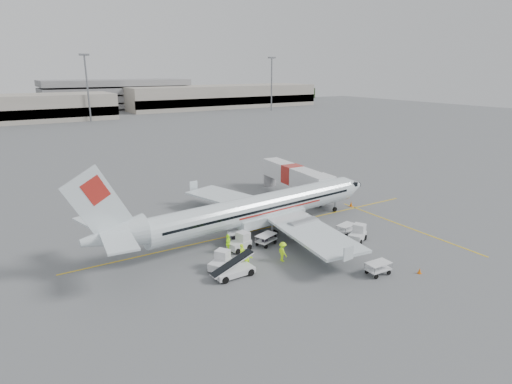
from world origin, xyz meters
TOP-DOWN VIEW (x-y plane):
  - ground at (0.00, 0.00)m, footprint 360.00×360.00m
  - stripe_lead at (0.00, 0.00)m, footprint 44.00×0.20m
  - stripe_cross at (14.00, -8.00)m, footprint 0.20×20.00m
  - terminal_east at (70.00, 145.00)m, footprint 90.00×26.00m
  - parking_garage at (25.00, 160.00)m, footprint 62.00×24.00m
  - treeline at (0.00, 175.00)m, footprint 300.00×3.00m
  - mast_center at (5.00, 118.00)m, footprint 3.20×1.20m
  - mast_east at (80.00, 118.00)m, footprint 3.20×1.20m
  - aircraft at (-1.13, -0.75)m, footprint 37.33×30.38m
  - jet_bridge at (10.34, 8.90)m, footprint 4.26×17.01m
  - belt_loader at (-8.76, -8.46)m, footprint 4.81×1.93m
  - tug_fore at (6.13, -8.34)m, footprint 2.59×2.16m
  - tug_mid at (-5.56, -3.76)m, footprint 2.51×1.76m
  - tug_aft at (-9.25, -6.69)m, footprint 2.57×2.28m
  - cart_loaded_a at (-2.55, -4.09)m, footprint 2.52×1.98m
  - cart_loaded_b at (-4.78, -2.31)m, footprint 2.69×2.20m
  - cart_empty_a at (2.23, -14.82)m, footprint 2.23×1.36m
  - cart_empty_b at (6.55, -6.19)m, footprint 2.37×1.72m
  - cone_nose at (14.00, 0.72)m, footprint 0.43×0.43m
  - cone_port at (2.62, 15.74)m, footprint 0.39×0.39m
  - cone_stbd at (5.51, -16.67)m, footprint 0.33×0.33m
  - crew_a at (-6.84, -6.57)m, footprint 0.83×0.71m
  - crew_b at (-6.90, -7.69)m, footprint 1.08×0.97m
  - crew_c at (-3.34, -8.14)m, footprint 0.79×1.27m
  - crew_d at (-6.76, -3.67)m, footprint 1.13×1.12m

SIDE VIEW (x-z plane):
  - ground at x=0.00m, z-range 0.00..0.00m
  - stripe_lead at x=0.00m, z-range 0.00..0.01m
  - stripe_cross at x=14.00m, z-range 0.00..0.01m
  - cone_stbd at x=5.51m, z-range 0.00..0.54m
  - cone_port at x=2.62m, z-range 0.00..0.63m
  - cone_nose at x=14.00m, z-range 0.00..0.70m
  - cart_empty_b at x=6.55m, z-range 0.00..1.11m
  - cart_empty_a at x=2.23m, z-range 0.00..1.14m
  - cart_loaded_a at x=-2.55m, z-range 0.00..1.15m
  - cart_loaded_b at x=-4.78m, z-range 0.00..1.22m
  - tug_aft at x=-9.25m, z-range 0.00..1.73m
  - tug_fore at x=6.13m, z-range 0.00..1.74m
  - tug_mid at x=-5.56m, z-range 0.00..1.76m
  - crew_b at x=-6.90m, z-range 0.00..1.84m
  - crew_c at x=-3.34m, z-range 0.00..1.90m
  - crew_d at x=-6.76m, z-range 0.00..1.91m
  - crew_a at x=-6.84m, z-range 0.00..1.93m
  - belt_loader at x=-8.76m, z-range 0.00..2.58m
  - jet_bridge at x=10.34m, z-range 0.00..4.42m
  - treeline at x=0.00m, z-range 0.00..6.00m
  - aircraft at x=-1.13m, z-range 0.00..9.70m
  - terminal_east at x=70.00m, z-range 0.00..10.00m
  - parking_garage at x=25.00m, z-range 0.00..14.00m
  - mast_center at x=5.00m, z-range 0.00..22.00m
  - mast_east at x=80.00m, z-range 0.00..22.00m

